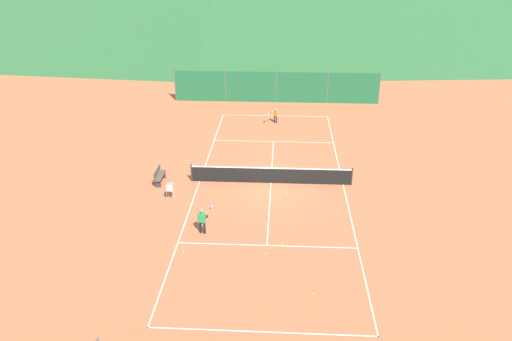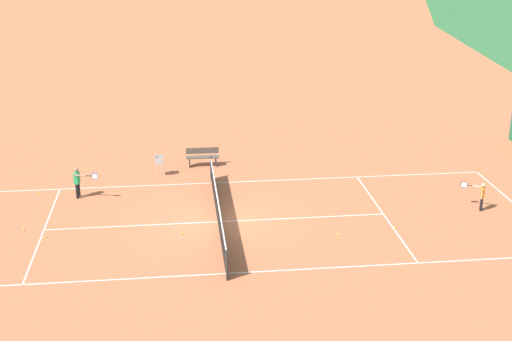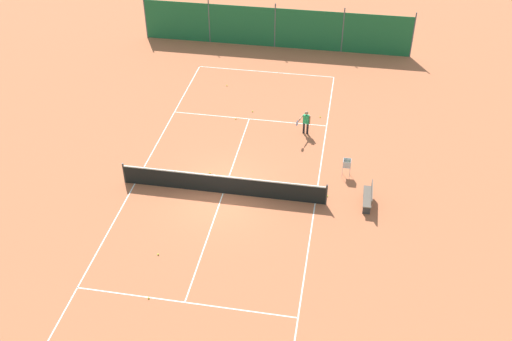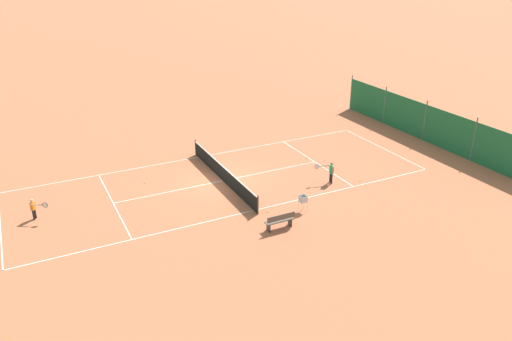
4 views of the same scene
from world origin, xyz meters
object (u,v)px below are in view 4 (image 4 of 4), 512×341
object	(u,v)px
tennis_ball_alley_right	(340,144)
courtside_bench	(280,221)
tennis_net	(223,173)
player_near_baseline	(34,207)
tennis_ball_near_corner	(307,158)
tennis_ball_by_net_right	(268,212)
tennis_ball_mid_court	(237,170)
player_far_service	(331,171)
ball_hopper	(303,200)
tennis_ball_by_net_left	(360,181)
tennis_ball_service_box	(145,183)
tennis_ball_alley_left	(325,160)
tennis_ball_far_corner	(107,193)

from	to	relation	value
tennis_ball_alley_right	courtside_bench	size ratio (longest dim) A/B	0.04
tennis_net	tennis_ball_alley_right	distance (m)	9.95
player_near_baseline	tennis_ball_near_corner	bearing A→B (deg)	-87.65
tennis_ball_by_net_right	tennis_ball_mid_court	xyz separation A→B (m)	(5.51, -0.79, 0.00)
player_near_baseline	tennis_net	bearing A→B (deg)	-90.12
player_far_service	ball_hopper	bearing A→B (deg)	124.65
tennis_ball_by_net_left	courtside_bench	xyz separation A→B (m)	(-2.66, 6.90, 0.42)
tennis_ball_by_net_right	tennis_ball_near_corner	world-z (taller)	same
tennis_ball_service_box	ball_hopper	world-z (taller)	ball_hopper
tennis_net	ball_hopper	xyz separation A→B (m)	(-5.30, -2.23, 0.16)
tennis_ball_alley_left	tennis_ball_service_box	bearing A→B (deg)	81.38
player_far_service	courtside_bench	size ratio (longest dim) A/B	0.87
ball_hopper	player_near_baseline	bearing A→B (deg)	66.91
tennis_ball_near_corner	courtside_bench	size ratio (longest dim) A/B	0.04
tennis_ball_by_net_right	tennis_ball_near_corner	xyz separation A→B (m)	(5.28, -5.67, 0.00)
player_far_service	tennis_ball_by_net_right	xyz separation A→B (m)	(-1.52, 4.92, -0.73)
player_far_service	tennis_ball_service_box	bearing A→B (deg)	64.01
tennis_ball_alley_right	courtside_bench	world-z (taller)	courtside_bench
ball_hopper	player_far_service	bearing A→B (deg)	-55.35
player_near_baseline	tennis_ball_mid_court	size ratio (longest dim) A/B	17.06
tennis_ball_mid_court	courtside_bench	size ratio (longest dim) A/B	0.04
player_near_baseline	ball_hopper	bearing A→B (deg)	-113.09
tennis_ball_by_net_left	tennis_ball_mid_court	xyz separation A→B (m)	(4.61, 5.85, 0.00)
player_near_baseline	tennis_ball_by_net_right	world-z (taller)	player_near_baseline
tennis_ball_by_net_right	tennis_ball_near_corner	bearing A→B (deg)	-47.07
player_near_baseline	tennis_ball_far_corner	size ratio (longest dim) A/B	17.06
tennis_ball_by_net_left	tennis_ball_mid_court	world-z (taller)	same
tennis_ball_mid_court	tennis_ball_far_corner	distance (m)	7.81
tennis_ball_by_net_left	ball_hopper	world-z (taller)	ball_hopper
tennis_ball_far_corner	player_far_service	bearing A→B (deg)	-110.25
tennis_ball_alley_right	tennis_ball_alley_left	distance (m)	3.29
tennis_ball_near_corner	tennis_ball_service_box	distance (m)	10.52
player_near_baseline	tennis_ball_by_net_right	size ratio (longest dim) A/B	17.06
player_near_baseline	tennis_ball_by_net_right	xyz separation A→B (m)	(-4.60, -10.80, -0.63)
tennis_ball_by_net_left	tennis_ball_alley_left	world-z (taller)	same
tennis_ball_near_corner	tennis_ball_mid_court	xyz separation A→B (m)	(0.23, 4.88, 0.00)
tennis_net	tennis_ball_alley_right	world-z (taller)	tennis_net
tennis_net	tennis_ball_near_corner	bearing A→B (deg)	-83.61
tennis_ball_near_corner	tennis_ball_far_corner	size ratio (longest dim) A/B	1.00
tennis_ball_service_box	tennis_ball_far_corner	size ratio (longest dim) A/B	1.00
tennis_ball_mid_court	tennis_ball_far_corner	world-z (taller)	same
tennis_net	ball_hopper	world-z (taller)	tennis_net
player_far_service	courtside_bench	world-z (taller)	player_far_service
tennis_ball_by_net_right	tennis_ball_far_corner	size ratio (longest dim) A/B	1.00
player_near_baseline	ball_hopper	world-z (taller)	player_near_baseline
tennis_ball_alley_right	tennis_ball_mid_court	xyz separation A→B (m)	(-1.01, 8.40, 0.00)
tennis_ball_by_net_right	tennis_ball_far_corner	distance (m)	9.17
player_far_service	player_near_baseline	xyz separation A→B (m)	(3.09, 15.72, -0.10)
tennis_ball_by_net_right	tennis_ball_service_box	bearing A→B (deg)	37.50
tennis_ball_by_net_left	ball_hopper	bearing A→B (deg)	108.01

